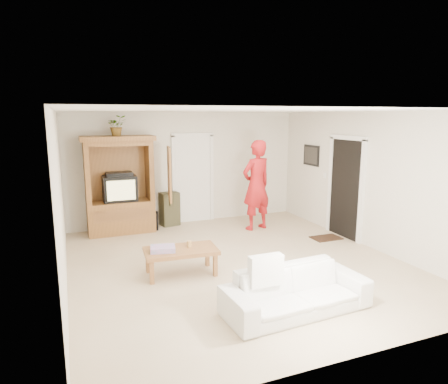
{
  "coord_description": "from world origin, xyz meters",
  "views": [
    {
      "loc": [
        -2.64,
        -6.03,
        2.52
      ],
      "look_at": [
        0.0,
        0.6,
        1.15
      ],
      "focal_mm": 32.0,
      "sensor_mm": 36.0,
      "label": 1
    }
  ],
  "objects_px": {
    "sofa": "(296,291)",
    "man": "(256,185)",
    "armoire": "(121,191)",
    "coffee_table": "(181,252)"
  },
  "relations": [
    {
      "from": "sofa",
      "to": "man",
      "type": "bearing_deg",
      "value": 68.27
    },
    {
      "from": "man",
      "to": "coffee_table",
      "type": "distance_m",
      "value": 3.05
    },
    {
      "from": "armoire",
      "to": "man",
      "type": "xyz_separation_m",
      "value": [
        2.83,
        -0.87,
        0.09
      ]
    },
    {
      "from": "armoire",
      "to": "sofa",
      "type": "xyz_separation_m",
      "value": [
        1.6,
        -4.54,
        -0.63
      ]
    },
    {
      "from": "man",
      "to": "sofa",
      "type": "bearing_deg",
      "value": 58.2
    },
    {
      "from": "armoire",
      "to": "sofa",
      "type": "bearing_deg",
      "value": -70.55
    },
    {
      "from": "armoire",
      "to": "coffee_table",
      "type": "xyz_separation_m",
      "value": [
        0.55,
        -2.79,
        -0.54
      ]
    },
    {
      "from": "sofa",
      "to": "coffee_table",
      "type": "height_order",
      "value": "sofa"
    },
    {
      "from": "man",
      "to": "sofa",
      "type": "xyz_separation_m",
      "value": [
        -1.22,
        -3.67,
        -0.72
      ]
    },
    {
      "from": "coffee_table",
      "to": "sofa",
      "type": "bearing_deg",
      "value": -54.75
    }
  ]
}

